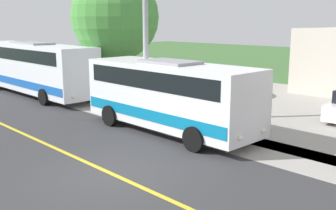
{
  "coord_description": "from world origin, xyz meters",
  "views": [
    {
      "loc": [
        6.49,
        9.15,
        4.4
      ],
      "look_at": [
        -3.5,
        -1.18,
        1.4
      ],
      "focal_mm": 42.38,
      "sensor_mm": 36.0,
      "label": 1
    }
  ],
  "objects": [
    {
      "name": "street_light_pole",
      "position": [
        -4.88,
        -4.14,
        4.6
      ],
      "size": [
        1.97,
        0.24,
        8.38
      ],
      "color": "#9E9EA3",
      "rests_on": "ground"
    },
    {
      "name": "transit_bus_rear",
      "position": [
        -4.46,
        -14.15,
        1.77
      ],
      "size": [
        2.57,
        11.45,
        3.23
      ],
      "color": "white",
      "rests_on": "ground"
    },
    {
      "name": "tree_curbside",
      "position": [
        -7.4,
        -9.56,
        4.7
      ],
      "size": [
        4.99,
        4.99,
        7.2
      ],
      "color": "#4C3826",
      "rests_on": "ground"
    },
    {
      "name": "shuttle_bus_front",
      "position": [
        -4.52,
        -2.14,
        1.61
      ],
      "size": [
        2.68,
        8.03,
        2.92
      ],
      "color": "white",
      "rests_on": "ground"
    },
    {
      "name": "sidewalk",
      "position": [
        -5.2,
        0.0,
        0.0
      ],
      "size": [
        2.4,
        100.0,
        0.01
      ],
      "primitive_type": "cube",
      "color": "#9E9991",
      "rests_on": "ground"
    },
    {
      "name": "road_surface",
      "position": [
        0.0,
        0.0,
        0.0
      ],
      "size": [
        8.0,
        100.0,
        0.01
      ],
      "primitive_type": "cube",
      "color": "#333335",
      "rests_on": "ground"
    },
    {
      "name": "ground_plane",
      "position": [
        0.0,
        0.0,
        0.0
      ],
      "size": [
        120.0,
        120.0,
        0.0
      ],
      "primitive_type": "plane",
      "color": "#3D6633"
    },
    {
      "name": "road_centre_line",
      "position": [
        0.0,
        0.0,
        0.01
      ],
      "size": [
        0.16,
        100.0,
        0.0
      ],
      "primitive_type": "cube",
      "color": "gold",
      "rests_on": "ground"
    }
  ]
}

